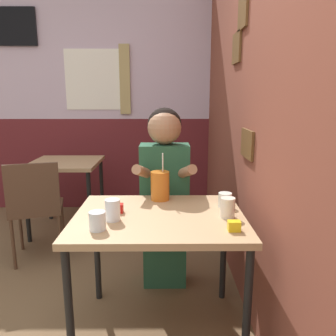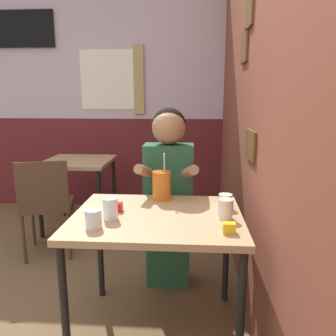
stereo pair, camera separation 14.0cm
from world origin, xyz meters
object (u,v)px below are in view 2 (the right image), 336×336
at_px(main_table, 157,227).
at_px(cocktail_pitcher, 162,186).
at_px(person_seated, 169,191).
at_px(background_table, 78,169).
at_px(chair_near_window, 46,201).

bearing_deg(main_table, cocktail_pitcher, 89.71).
xyz_separation_m(person_seated, cocktail_pitcher, (-0.03, -0.25, 0.11)).
xyz_separation_m(background_table, chair_near_window, (-0.05, -0.67, -0.13)).
bearing_deg(chair_near_window, person_seated, -32.23).
distance_m(background_table, person_seated, 1.42).
bearing_deg(cocktail_pitcher, chair_near_window, 150.29).
distance_m(main_table, chair_near_window, 1.35).
xyz_separation_m(background_table, person_seated, (1.00, -1.00, 0.08)).
bearing_deg(background_table, main_table, -57.51).
relative_size(main_table, cocktail_pitcher, 3.10).
bearing_deg(background_table, person_seated, -45.03).
distance_m(background_table, cocktail_pitcher, 1.60).
height_order(background_table, person_seated, person_seated).
height_order(chair_near_window, person_seated, person_seated).
relative_size(background_table, chair_near_window, 0.84).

